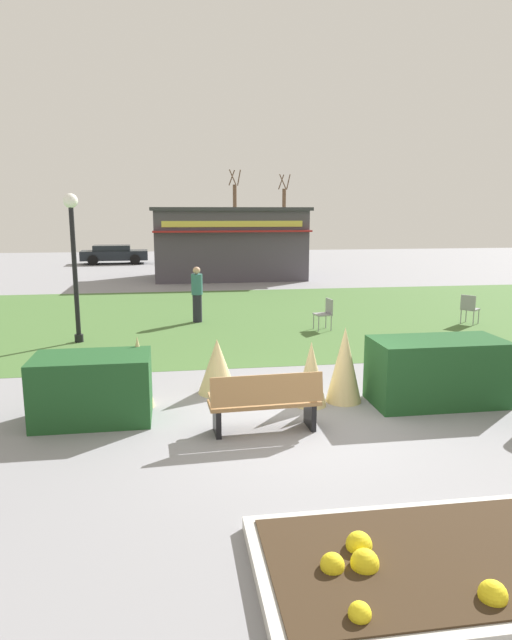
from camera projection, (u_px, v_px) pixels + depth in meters
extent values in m
plane|color=gray|center=(299.00, 425.00, 8.76)|extent=(80.00, 80.00, 0.00)
cube|color=#446B33|center=(233.00, 316.00, 17.85)|extent=(36.00, 12.00, 0.01)
cube|color=beige|center=(452.00, 563.00, 5.22)|extent=(3.72, 1.97, 0.14)
cube|color=#382819|center=(452.00, 556.00, 5.21)|extent=(3.48, 1.73, 0.04)
sphere|color=yellow|center=(359.00, 545.00, 5.30)|extent=(0.25, 0.25, 0.25)
sphere|color=yellow|center=(360.00, 614.00, 4.39)|extent=(0.19, 0.19, 0.19)
sphere|color=yellow|center=(493.00, 595.00, 4.61)|extent=(0.24, 0.24, 0.24)
sphere|color=yellow|center=(492.00, 595.00, 4.61)|extent=(0.17, 0.17, 0.17)
sphere|color=yellow|center=(365.00, 563.00, 5.02)|extent=(0.26, 0.26, 0.26)
sphere|color=yellow|center=(332.00, 565.00, 5.00)|extent=(0.22, 0.22, 0.22)
cube|color=#9E7547|center=(264.00, 403.00, 8.48)|extent=(1.72, 0.56, 0.06)
cube|color=#9E7547|center=(267.00, 389.00, 8.22)|extent=(1.70, 0.20, 0.44)
cube|color=black|center=(217.00, 420.00, 8.38)|extent=(0.10, 0.44, 0.45)
cube|color=black|center=(310.00, 413.00, 8.66)|extent=(0.10, 0.44, 0.45)
cube|color=#9E7547|center=(211.00, 398.00, 8.30)|extent=(0.08, 0.44, 0.06)
cube|color=#9E7547|center=(315.00, 392.00, 8.61)|extent=(0.08, 0.44, 0.06)
cube|color=#1E4C23|center=(93.00, 388.00, 8.90)|extent=(1.83, 1.10, 1.07)
cube|color=#1E4C23|center=(437.00, 371.00, 9.69)|extent=(2.27, 1.10, 1.15)
cone|color=#D1BC7F|center=(217.00, 366.00, 10.26)|extent=(0.72, 0.72, 1.02)
cone|color=#D1BC7F|center=(311.00, 374.00, 9.58)|extent=(0.55, 0.55, 1.13)
cone|color=#D1BC7F|center=(344.00, 365.00, 9.76)|extent=(0.63, 0.63, 1.34)
cone|color=#D1BC7F|center=(138.00, 372.00, 9.48)|extent=(0.51, 0.51, 1.25)
cylinder|color=black|center=(79.00, 338.00, 14.36)|extent=(0.22, 0.22, 0.20)
cylinder|color=black|center=(75.00, 276.00, 14.05)|extent=(0.12, 0.12, 3.42)
sphere|color=white|center=(70.00, 201.00, 13.69)|extent=(0.36, 0.36, 0.36)
cube|color=#47424C|center=(229.00, 245.00, 28.09)|extent=(7.31, 4.31, 3.36)
cube|color=#333338|center=(228.00, 209.00, 27.75)|extent=(7.61, 4.61, 0.16)
cube|color=maroon|center=(234.00, 231.00, 25.68)|extent=(7.41, 0.36, 0.08)
cube|color=#D8CC4C|center=(233.00, 224.00, 25.78)|extent=(6.58, 0.04, 0.28)
cube|color=gray|center=(322.00, 314.00, 15.76)|extent=(0.49, 0.49, 0.04)
cube|color=gray|center=(329.00, 306.00, 15.77)|extent=(0.10, 0.44, 0.44)
cylinder|color=gray|center=(314.00, 321.00, 15.93)|extent=(0.03, 0.03, 0.45)
cylinder|color=gray|center=(319.00, 324.00, 15.57)|extent=(0.03, 0.03, 0.45)
cylinder|color=gray|center=(326.00, 321.00, 16.03)|extent=(0.03, 0.03, 0.45)
cylinder|color=gray|center=(331.00, 323.00, 15.68)|extent=(0.03, 0.03, 0.45)
cube|color=gray|center=(470.00, 309.00, 16.62)|extent=(0.62, 0.62, 0.04)
cube|color=gray|center=(468.00, 303.00, 16.43)|extent=(0.30, 0.37, 0.44)
cylinder|color=gray|center=(479.00, 316.00, 16.67)|extent=(0.03, 0.03, 0.45)
cylinder|color=gray|center=(466.00, 315.00, 16.92)|extent=(0.03, 0.03, 0.45)
cylinder|color=gray|center=(473.00, 318.00, 16.40)|extent=(0.03, 0.03, 0.45)
cylinder|color=gray|center=(461.00, 317.00, 16.65)|extent=(0.03, 0.03, 0.45)
cylinder|color=#23232D|center=(197.00, 308.00, 16.90)|extent=(0.28, 0.28, 0.85)
cylinder|color=#336B66|center=(197.00, 284.00, 16.76)|extent=(0.34, 0.34, 0.62)
sphere|color=tan|center=(197.00, 270.00, 16.68)|extent=(0.22, 0.22, 0.22)
cube|color=black|center=(115.00, 255.00, 35.94)|extent=(4.28, 1.98, 0.60)
cube|color=black|center=(112.00, 248.00, 35.83)|extent=(2.38, 1.68, 0.44)
cylinder|color=black|center=(136.00, 257.00, 37.11)|extent=(0.65, 0.25, 0.64)
cylinder|color=black|center=(135.00, 260.00, 35.34)|extent=(0.65, 0.25, 0.64)
cylinder|color=black|center=(95.00, 258.00, 36.62)|extent=(0.65, 0.25, 0.64)
cylinder|color=black|center=(93.00, 260.00, 34.85)|extent=(0.65, 0.25, 0.64)
cube|color=#B7BABF|center=(201.00, 254.00, 36.76)|extent=(4.32, 2.11, 0.60)
cube|color=black|center=(198.00, 248.00, 36.66)|extent=(2.42, 1.75, 0.44)
cylinder|color=black|center=(220.00, 256.00, 37.80)|extent=(0.65, 0.27, 0.64)
cylinder|color=black|center=(221.00, 259.00, 36.00)|extent=(0.65, 0.27, 0.64)
cylinder|color=black|center=(182.00, 257.00, 37.60)|extent=(0.65, 0.27, 0.64)
cylinder|color=black|center=(180.00, 259.00, 35.80)|extent=(0.65, 0.27, 0.64)
cylinder|color=brown|center=(284.00, 222.00, 42.33)|extent=(0.28, 0.28, 5.01)
cylinder|color=brown|center=(288.00, 182.00, 41.90)|extent=(0.25, 0.58, 1.12)
cylinder|color=brown|center=(281.00, 182.00, 42.02)|extent=(0.54, 0.36, 1.12)
cylinder|color=brown|center=(283.00, 182.00, 41.43)|extent=(0.54, 0.35, 1.12)
cylinder|color=brown|center=(235.00, 221.00, 40.94)|extent=(0.28, 0.28, 5.25)
cylinder|color=brown|center=(239.00, 178.00, 40.49)|extent=(0.25, 0.58, 1.12)
cylinder|color=brown|center=(232.00, 178.00, 40.60)|extent=(0.54, 0.36, 1.12)
cylinder|color=brown|center=(233.00, 177.00, 40.02)|extent=(0.54, 0.35, 1.12)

